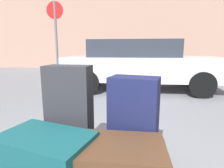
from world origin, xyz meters
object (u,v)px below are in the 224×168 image
(luggage_cart, at_px, (88,166))
(no_parking_sign, at_px, (56,36))
(suitcase_brown_front_left, at_px, (122,160))
(bollard_kerb_mid, at_px, (209,68))
(bollard_kerb_near, at_px, (177,67))
(suitcase_charcoal_rear_right, at_px, (70,104))
(parked_car, at_px, (140,64))
(suitcase_navy_front_right, at_px, (134,112))
(suitcase_teal_rear_left, at_px, (46,152))

(luggage_cart, bearing_deg, no_parking_sign, 117.57)
(suitcase_brown_front_left, height_order, bollard_kerb_mid, bollard_kerb_mid)
(bollard_kerb_near, bearing_deg, suitcase_charcoal_rear_right, -107.38)
(luggage_cart, xyz_separation_m, parked_car, (0.36, 4.20, 0.49))
(suitcase_navy_front_right, xyz_separation_m, suitcase_teal_rear_left, (-0.58, -0.40, -0.17))
(suitcase_brown_front_left, bearing_deg, bollard_kerb_near, 74.88)
(suitcase_navy_front_right, height_order, suitcase_teal_rear_left, suitcase_navy_front_right)
(suitcase_brown_front_left, distance_m, no_parking_sign, 4.94)
(suitcase_teal_rear_left, height_order, bollard_kerb_mid, bollard_kerb_mid)
(suitcase_teal_rear_left, bearing_deg, no_parking_sign, 127.81)
(luggage_cart, bearing_deg, suitcase_brown_front_left, -28.64)
(luggage_cart, xyz_separation_m, bollard_kerb_near, (2.15, 7.85, 0.07))
(suitcase_navy_front_right, xyz_separation_m, suitcase_charcoal_rear_right, (-0.56, 0.00, 0.04))
(suitcase_navy_front_right, bearing_deg, bollard_kerb_mid, 79.11)
(suitcase_charcoal_rear_right, relative_size, parked_car, 0.16)
(parked_car, distance_m, no_parking_sign, 2.60)
(suitcase_teal_rear_left, bearing_deg, suitcase_charcoal_rear_right, 101.26)
(luggage_cart, distance_m, suitcase_teal_rear_left, 0.35)
(suitcase_charcoal_rear_right, bearing_deg, suitcase_teal_rear_left, -93.24)
(suitcase_brown_front_left, bearing_deg, suitcase_teal_rear_left, 179.35)
(suitcase_teal_rear_left, bearing_deg, suitcase_navy_front_right, 48.70)
(luggage_cart, relative_size, suitcase_navy_front_right, 2.06)
(parked_car, bearing_deg, suitcase_brown_front_left, -91.17)
(suitcase_navy_front_right, distance_m, suitcase_teal_rear_left, 0.73)
(suitcase_brown_front_left, height_order, bollard_kerb_near, bollard_kerb_near)
(no_parking_sign, bearing_deg, luggage_cart, -62.43)
(luggage_cart, height_order, suitcase_brown_front_left, suitcase_brown_front_left)
(suitcase_charcoal_rear_right, xyz_separation_m, bollard_kerb_mid, (3.80, 7.61, -0.34))
(suitcase_brown_front_left, height_order, parked_car, parked_car)
(luggage_cart, height_order, suitcase_navy_front_right, suitcase_navy_front_right)
(suitcase_teal_rear_left, bearing_deg, luggage_cart, 46.44)
(suitcase_charcoal_rear_right, height_order, bollard_kerb_mid, suitcase_charcoal_rear_right)
(suitcase_brown_front_left, bearing_deg, suitcase_navy_front_right, 79.50)
(luggage_cart, bearing_deg, parked_car, 85.12)
(bollard_kerb_near, distance_m, no_parking_sign, 5.85)
(bollard_kerb_mid, height_order, no_parking_sign, no_parking_sign)
(suitcase_charcoal_rear_right, xyz_separation_m, bollard_kerb_near, (2.38, 7.61, -0.34))
(luggage_cart, relative_size, suitcase_teal_rear_left, 1.96)
(suitcase_navy_front_right, xyz_separation_m, bollard_kerb_near, (1.82, 7.61, -0.30))
(luggage_cart, relative_size, suitcase_brown_front_left, 2.22)
(suitcase_charcoal_rear_right, xyz_separation_m, no_parking_sign, (-1.88, 3.80, 0.88))
(luggage_cart, bearing_deg, suitcase_teal_rear_left, -147.47)
(suitcase_teal_rear_left, relative_size, bollard_kerb_mid, 0.92)
(parked_car, height_order, no_parking_sign, no_parking_sign)
(parked_car, height_order, bollard_kerb_near, parked_car)
(luggage_cart, height_order, suitcase_charcoal_rear_right, suitcase_charcoal_rear_right)
(suitcase_navy_front_right, relative_size, suitcase_brown_front_left, 1.08)
(suitcase_navy_front_right, distance_m, bollard_kerb_near, 7.83)
(suitcase_charcoal_rear_right, xyz_separation_m, parked_car, (0.59, 3.96, 0.08))
(bollard_kerb_mid, bearing_deg, no_parking_sign, -146.13)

